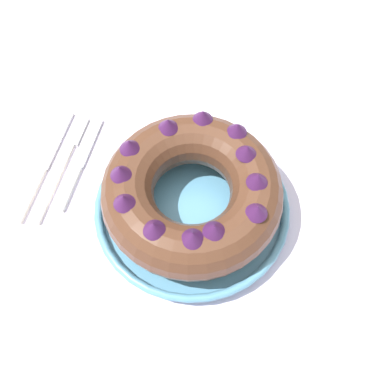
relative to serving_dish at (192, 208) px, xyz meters
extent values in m
plane|color=gray|center=(-0.03, 0.02, -0.74)|extent=(8.00, 8.00, 0.00)
cube|color=silver|center=(-0.03, 0.02, -0.03)|extent=(1.56, 1.23, 0.03)
cylinder|color=#518EB2|center=(0.00, 0.00, -0.01)|extent=(0.28, 0.28, 0.01)
torus|color=#518EB2|center=(0.00, 0.00, 0.01)|extent=(0.29, 0.29, 0.01)
torus|color=#4C2D1E|center=(0.00, 0.00, 0.05)|extent=(0.26, 0.26, 0.08)
cone|color=#3D1947|center=(-0.03, -0.08, 0.10)|extent=(0.03, 0.03, 0.02)
cone|color=#3D1947|center=(0.02, -0.08, 0.10)|extent=(0.04, 0.04, 0.02)
cone|color=#3D1947|center=(0.05, -0.07, 0.10)|extent=(0.03, 0.03, 0.02)
cone|color=#3D1947|center=(0.09, -0.03, 0.10)|extent=(0.04, 0.04, 0.02)
cone|color=#3D1947|center=(0.09, 0.01, 0.10)|extent=(0.04, 0.04, 0.02)
cone|color=#3D1947|center=(0.06, 0.06, 0.10)|extent=(0.04, 0.04, 0.02)
cone|color=#3D1947|center=(0.04, 0.09, 0.10)|extent=(0.04, 0.04, 0.02)
cone|color=#3D1947|center=(-0.01, 0.10, 0.10)|extent=(0.04, 0.04, 0.02)
cone|color=#3D1947|center=(-0.05, 0.08, 0.10)|extent=(0.04, 0.04, 0.02)
cone|color=#3D1947|center=(-0.10, 0.03, 0.10)|extent=(0.04, 0.04, 0.02)
cone|color=#3D1947|center=(-0.10, -0.02, 0.10)|extent=(0.04, 0.04, 0.02)
cone|color=#3D1947|center=(-0.08, -0.06, 0.10)|extent=(0.04, 0.04, 0.02)
cube|color=white|center=(-0.23, 0.00, -0.01)|extent=(0.01, 0.15, 0.01)
cube|color=silver|center=(-0.23, 0.10, -0.01)|extent=(0.02, 0.06, 0.01)
cube|color=white|center=(-0.25, -0.03, -0.01)|extent=(0.02, 0.10, 0.01)
cube|color=silver|center=(-0.25, 0.08, -0.01)|extent=(0.02, 0.12, 0.00)
cube|color=white|center=(-0.20, -0.01, -0.01)|extent=(0.02, 0.08, 0.01)
cube|color=silver|center=(-0.20, 0.08, -0.01)|extent=(0.02, 0.10, 0.00)
camera|label=1|loc=(0.07, -0.30, 0.61)|focal=42.00mm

